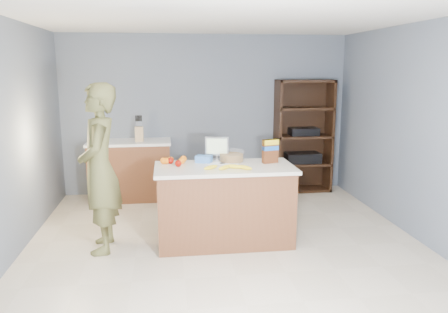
{
  "coord_description": "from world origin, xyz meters",
  "views": [
    {
      "loc": [
        -0.63,
        -4.43,
        1.98
      ],
      "look_at": [
        0.0,
        0.35,
        1.0
      ],
      "focal_mm": 35.0,
      "sensor_mm": 36.0,
      "label": 1
    }
  ],
  "objects": [
    {
      "name": "person",
      "position": [
        -1.36,
        0.27,
        0.92
      ],
      "size": [
        0.48,
        0.69,
        1.83
      ],
      "primitive_type": "imported",
      "rotation": [
        0.0,
        0.0,
        -1.51
      ],
      "color": "brown",
      "rests_on": "ground"
    },
    {
      "name": "back_cabinet",
      "position": [
        -1.2,
        2.2,
        0.45
      ],
      "size": [
        1.24,
        0.62,
        0.9
      ],
      "color": "brown",
      "rests_on": "ground"
    },
    {
      "name": "oranges",
      "position": [
        -0.57,
        0.52,
        0.94
      ],
      "size": [
        0.31,
        0.19,
        0.07
      ],
      "color": "orange",
      "rests_on": "counter_peninsula"
    },
    {
      "name": "floor",
      "position": [
        0.0,
        0.0,
        0.0
      ],
      "size": [
        4.5,
        5.0,
        0.02
      ],
      "primitive_type": "cube",
      "color": "beige",
      "rests_on": "ground"
    },
    {
      "name": "counter_peninsula",
      "position": [
        0.0,
        0.3,
        0.42
      ],
      "size": [
        1.56,
        0.76,
        0.9
      ],
      "color": "brown",
      "rests_on": "ground"
    },
    {
      "name": "shelving_unit",
      "position": [
        1.55,
        2.35,
        0.86
      ],
      "size": [
        0.9,
        0.4,
        1.8
      ],
      "color": "black",
      "rests_on": "ground"
    },
    {
      "name": "blue_carton",
      "position": [
        -0.21,
        0.53,
        0.94
      ],
      "size": [
        0.21,
        0.18,
        0.08
      ],
      "primitive_type": "cube",
      "rotation": [
        0.0,
        0.0,
        -0.39
      ],
      "color": "blue",
      "rests_on": "counter_peninsula"
    },
    {
      "name": "walls",
      "position": [
        0.0,
        0.0,
        1.65
      ],
      "size": [
        4.52,
        5.02,
        2.51
      ],
      "color": "slate",
      "rests_on": "ground"
    },
    {
      "name": "envelopes",
      "position": [
        -0.01,
        0.42,
        0.9
      ],
      "size": [
        0.39,
        0.24,
        0.0
      ],
      "color": "white",
      "rests_on": "counter_peninsula"
    },
    {
      "name": "tv",
      "position": [
        -0.05,
        0.63,
        1.06
      ],
      "size": [
        0.28,
        0.12,
        0.28
      ],
      "color": "silver",
      "rests_on": "counter_peninsula"
    },
    {
      "name": "knife_block",
      "position": [
        -1.05,
        2.16,
        1.02
      ],
      "size": [
        0.12,
        0.1,
        0.31
      ],
      "color": "tan",
      "rests_on": "back_cabinet"
    },
    {
      "name": "salad_bowl",
      "position": [
        0.12,
        0.54,
        0.96
      ],
      "size": [
        0.3,
        0.3,
        0.13
      ],
      "color": "#267219",
      "rests_on": "counter_peninsula"
    },
    {
      "name": "bananas",
      "position": [
        0.02,
        0.14,
        0.92
      ],
      "size": [
        0.54,
        0.23,
        0.05
      ],
      "color": "yellow",
      "rests_on": "counter_peninsula"
    },
    {
      "name": "apples",
      "position": [
        -0.56,
        0.42,
        0.94
      ],
      "size": [
        0.16,
        0.24,
        0.08
      ],
      "color": "#890B03",
      "rests_on": "counter_peninsula"
    },
    {
      "name": "cereal_box",
      "position": [
        0.55,
        0.4,
        1.06
      ],
      "size": [
        0.2,
        0.11,
        0.28
      ],
      "color": "#592B14",
      "rests_on": "counter_peninsula"
    }
  ]
}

